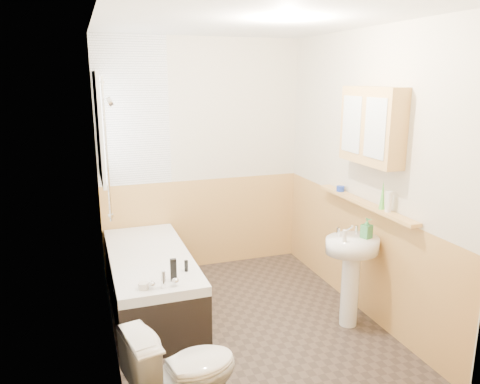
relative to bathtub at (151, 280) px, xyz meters
name	(u,v)px	position (x,y,z in m)	size (l,w,h in m)	color
floor	(246,323)	(0.73, -0.54, -0.28)	(2.80, 2.80, 0.00)	#2E2520
ceiling	(247,21)	(0.73, -0.54, 2.22)	(2.80, 2.80, 0.00)	white
wall_back	(202,157)	(0.73, 0.87, 0.97)	(2.20, 0.02, 2.50)	beige
wall_front	(336,240)	(0.73, -1.95, 0.97)	(2.20, 0.02, 2.50)	beige
wall_left	(104,195)	(-0.38, -0.54, 0.97)	(0.02, 2.80, 2.50)	beige
wall_right	(364,175)	(1.84, -0.54, 0.97)	(0.02, 2.80, 2.50)	beige
wainscot_right	(357,255)	(1.82, -0.54, 0.22)	(0.01, 2.80, 1.00)	tan
wainscot_front	(327,362)	(0.73, -1.93, 0.22)	(2.20, 0.01, 1.00)	tan
wainscot_back	(204,223)	(0.73, 0.84, 0.22)	(2.20, 0.01, 1.00)	tan
tile_cladding_left	(107,195)	(-0.36, -0.54, 0.97)	(0.01, 2.80, 2.50)	white
tile_return_back	(132,112)	(0.00, 0.84, 1.47)	(0.75, 0.01, 1.50)	white
window	(100,127)	(-0.33, 0.41, 1.37)	(0.03, 0.79, 0.99)	white
bathtub	(151,280)	(0.00, 0.00, 0.00)	(0.70, 1.67, 0.68)	black
shower_riser	(107,139)	(-0.31, -0.13, 1.33)	(0.10, 0.08, 1.18)	silver
toilet	(184,374)	(-0.03, -1.54, 0.06)	(0.39, 0.69, 0.68)	white
sink	(351,264)	(1.57, -0.84, 0.28)	(0.46, 0.37, 0.90)	white
pine_shelf	(364,203)	(1.77, -0.67, 0.75)	(0.10, 1.36, 0.03)	tan
medicine_cabinet	(372,126)	(1.74, -0.75, 1.43)	(0.17, 0.69, 0.63)	tan
foam_can	(389,202)	(1.77, -1.01, 0.85)	(0.05, 0.05, 0.17)	silver
green_bottle	(383,195)	(1.77, -0.93, 0.89)	(0.05, 0.05, 0.24)	#59C647
black_jar	(340,189)	(1.77, -0.28, 0.79)	(0.07, 0.07, 0.05)	#19339E
soap_bottle	(366,233)	(1.68, -0.87, 0.55)	(0.08, 0.17, 0.08)	#388447
clear_bottle	(345,236)	(1.45, -0.90, 0.56)	(0.04, 0.04, 0.10)	silver
blue_gel	(173,270)	(0.10, -0.63, 0.35)	(0.05, 0.03, 0.18)	black
cream_jar	(144,286)	(-0.15, -0.70, 0.28)	(0.08, 0.08, 0.05)	silver
orange_bottle	(186,266)	(0.23, -0.48, 0.30)	(0.03, 0.03, 0.09)	black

